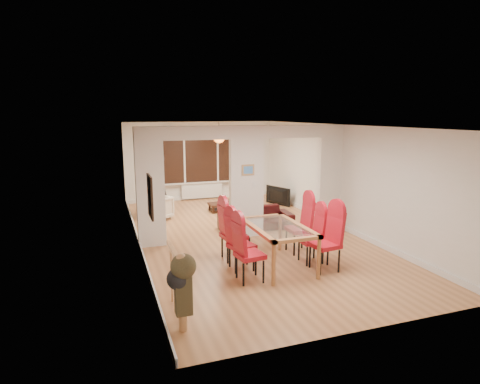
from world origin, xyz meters
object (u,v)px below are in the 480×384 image
dining_chair_lb (242,241)px  armchair (156,208)px  person (159,185)px  dining_chair_ra (325,240)px  coffee_table (227,207)px  dining_chair_rb (311,236)px  bottle (234,198)px  dining_chair_la (250,250)px  dining_chair_lc (234,231)px  dining_table (277,246)px  television (276,196)px  dining_chair_rc (299,226)px  sofa (256,218)px  bowl (232,201)px

dining_chair_lb → armchair: size_ratio=1.50×
person → armchair: bearing=-38.0°
dining_chair_ra → coffee_table: size_ratio=1.09×
dining_chair_rb → bottle: dining_chair_rb is taller
dining_chair_la → dining_chair_lc: size_ratio=0.96×
dining_table → television: 5.20m
dining_table → person: person is taller
dining_table → dining_chair_lc: dining_chair_lc is taller
dining_chair_lc → armchair: (-1.07, 3.57, -0.25)m
television → dining_chair_lc: bearing=124.1°
dining_table → television: dining_table is taller
dining_chair_ra → dining_chair_la: bearing=171.9°
dining_chair_rc → sofa: bearing=96.5°
dining_chair_lc → dining_chair_rb: dining_chair_lc is taller
dining_chair_rb → bottle: bearing=94.0°
dining_chair_lc → person: person is taller
dining_table → bottle: 4.50m
dining_table → dining_chair_la: dining_chair_la is taller
sofa → television: bearing=57.4°
bowl → dining_chair_lc: bearing=-107.4°
coffee_table → dining_chair_la: bearing=-102.8°
dining_chair_ra → armchair: size_ratio=1.62×
television → bottle: bearing=79.2°
dining_chair_lc → bottle: 4.05m
armchair → dining_chair_lb: bearing=-17.8°
dining_chair_lb → dining_chair_ra: size_ratio=0.92×
dining_chair_ra → armchair: bearing=110.0°
television → bottle: 1.53m
dining_chair_rc → dining_chair_la: bearing=-144.4°
person → dining_chair_lb: bearing=-7.8°
dining_chair_rb → television: dining_chair_rb is taller
dining_chair_la → dining_chair_rc: (1.48, 1.05, 0.02)m
dining_chair_rc → coffee_table: bearing=95.1°
dining_chair_rc → armchair: (-2.48, 3.61, -0.24)m
dining_chair_rc → armchair: size_ratio=1.59×
dining_table → dining_chair_rc: (0.75, 0.58, 0.17)m
dining_chair_rc → coffee_table: 4.00m
dining_chair_lb → dining_chair_rc: bearing=6.2°
dining_chair_rc → armchair: dining_chair_rc is taller
bowl → dining_chair_rc: bearing=-87.9°
dining_chair_lb → person: (-0.87, 4.60, 0.35)m
armchair → bowl: 2.38m
dining_chair_rb → coffee_table: bearing=96.3°
armchair → dining_table: bearing=-9.5°
television → bowl: television is taller
television → dining_chair_rb: bearing=141.5°
armchair → bowl: (2.33, 0.46, -0.05)m
person → dining_table: bearing=-0.0°
dining_chair_lc → bowl: size_ratio=5.31×
dining_chair_la → dining_chair_lc: dining_chair_lc is taller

